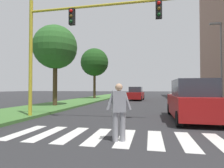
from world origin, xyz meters
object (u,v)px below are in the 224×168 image
pedestrian_performer (119,109)px  sedan_midblock (136,94)px  traffic_light_gantry (70,33)px  tree_far (95,62)px  suv_crossing (192,101)px  tree_mid (55,47)px  street_lamp_right (220,55)px

pedestrian_performer → sedan_midblock: bearing=92.8°
traffic_light_gantry → pedestrian_performer: size_ratio=4.57×
tree_far → suv_crossing: size_ratio=1.55×
tree_mid → tree_far: size_ratio=0.93×
street_lamp_right → suv_crossing: street_lamp_right is taller
tree_far → suv_crossing: 19.28m
suv_crossing → street_lamp_right: bearing=64.3°
traffic_light_gantry → sedan_midblock: bearing=82.5°
sedan_midblock → tree_mid: bearing=-120.1°
street_lamp_right → tree_far: bearing=153.7°
street_lamp_right → sedan_midblock: street_lamp_right is taller
traffic_light_gantry → sedan_midblock: (2.07, 15.68, -3.51)m
street_lamp_right → pedestrian_performer: street_lamp_right is taller
tree_mid → tree_far: 11.54m
tree_mid → suv_crossing: size_ratio=1.44×
street_lamp_right → pedestrian_performer: (-7.21, -13.22, -3.66)m
pedestrian_performer → traffic_light_gantry: bearing=133.2°
sedan_midblock → tree_far: bearing=167.2°
tree_far → street_lamp_right: (14.16, -7.01, -0.70)m
tree_far → street_lamp_right: street_lamp_right is taller
street_lamp_right → pedestrian_performer: 15.50m
sedan_midblock → pedestrian_performer: bearing=-87.2°
tree_mid → suv_crossing: 11.41m
tree_mid → street_lamp_right: (14.02, 4.53, -0.35)m
tree_far → suv_crossing: bearing=-58.4°
suv_crossing → tree_mid: bearing=155.3°
tree_far → traffic_light_gantry: (3.96, -17.05, -0.98)m
street_lamp_right → pedestrian_performer: bearing=-118.6°
street_lamp_right → traffic_light_gantry: bearing=-135.4°
suv_crossing → traffic_light_gantry: bearing=-169.8°
tree_mid → sedan_midblock: (5.89, 10.17, -4.14)m
tree_mid → pedestrian_performer: (6.81, -8.69, -4.02)m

